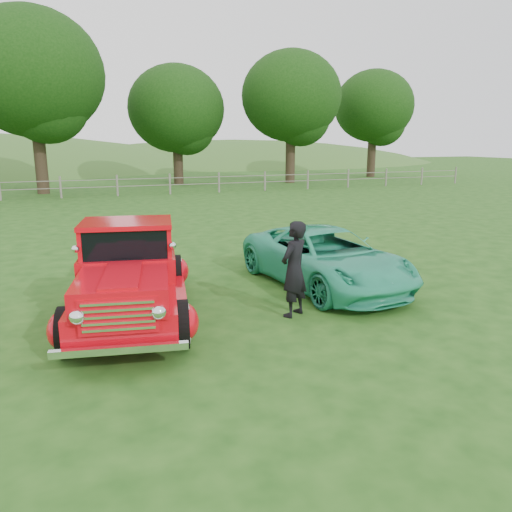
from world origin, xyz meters
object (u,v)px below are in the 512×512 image
object	(u,v)px
teal_sedan	(326,258)
man	(294,269)
tree_far_east	(374,106)
tree_mid_east	(291,96)
red_pickup	(130,275)
tree_near_west	(32,73)
tree_near_east	(176,109)

from	to	relation	value
teal_sedan	man	world-z (taller)	man
tree_far_east	teal_sedan	distance (m)	34.51
tree_mid_east	red_pickup	distance (m)	29.98
tree_near_west	teal_sedan	distance (m)	24.69
tree_far_east	man	world-z (taller)	tree_far_east
tree_near_east	tree_mid_east	distance (m)	8.30
red_pickup	teal_sedan	world-z (taller)	red_pickup
red_pickup	man	world-z (taller)	red_pickup
tree_near_west	tree_far_east	bearing A→B (deg)	10.89
tree_near_west	tree_near_east	xyz separation A→B (m)	(9.00, 4.00, -1.55)
tree_near_west	man	size ratio (longest dim) A/B	5.95
tree_far_east	tree_near_west	bearing A→B (deg)	-169.11
red_pickup	man	xyz separation A→B (m)	(2.78, -0.92, 0.08)
teal_sedan	tree_near_west	bearing A→B (deg)	99.78
tree_near_east	man	size ratio (longest dim) A/B	4.76
tree_near_west	red_pickup	xyz separation A→B (m)	(2.30, -23.57, -6.00)
man	tree_near_east	bearing A→B (deg)	-130.81
tree_near_east	man	distance (m)	29.09
tree_near_east	man	bearing A→B (deg)	-97.85
tree_mid_east	man	distance (m)	29.53
tree_far_east	tree_mid_east	bearing A→B (deg)	-161.57
tree_near_east	tree_mid_east	world-z (taller)	tree_mid_east
teal_sedan	tree_mid_east	bearing A→B (deg)	61.22
tree_far_east	red_pickup	bearing A→B (deg)	-129.69
tree_mid_east	red_pickup	world-z (taller)	tree_mid_east
tree_mid_east	man	size ratio (longest dim) A/B	5.39
tree_mid_east	tree_far_east	size ratio (longest dim) A/B	1.07
tree_near_west	man	distance (m)	25.70
tree_far_east	red_pickup	distance (m)	37.47
tree_far_east	man	size ratio (longest dim) A/B	5.06
tree_near_east	red_pickup	xyz separation A→B (m)	(-6.70, -27.57, -4.45)
tree_near_east	tree_far_east	xyz separation A→B (m)	(17.00, 1.00, 0.61)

